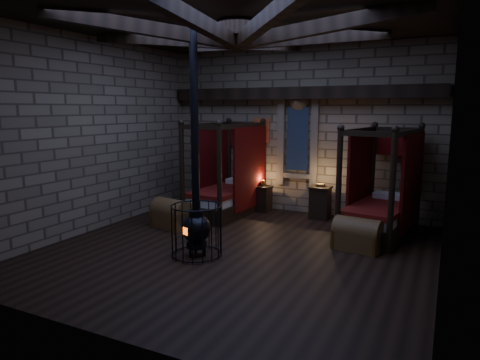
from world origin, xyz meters
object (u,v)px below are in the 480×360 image
at_px(bed_left, 227,192).
at_px(trunk_left, 172,214).
at_px(trunk_right, 357,235).
at_px(bed_right, 381,209).
at_px(stove, 196,224).

bearing_deg(bed_left, trunk_left, -104.62).
relative_size(trunk_left, trunk_right, 1.08).
bearing_deg(bed_right, trunk_left, -152.23).
distance_m(bed_right, trunk_left, 4.60).
height_order(trunk_left, trunk_right, trunk_left).
bearing_deg(bed_right, stove, -125.37).
bearing_deg(stove, bed_left, 128.31).
xyz_separation_m(bed_left, trunk_left, (-0.55, -1.63, -0.28)).
bearing_deg(trunk_right, bed_right, 87.12).
height_order(bed_right, trunk_right, bed_right).
distance_m(trunk_left, stove, 2.10).
bearing_deg(bed_right, bed_left, -173.30).
distance_m(bed_left, trunk_right, 3.82).
height_order(bed_right, trunk_left, bed_right).
relative_size(bed_left, stove, 0.57).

